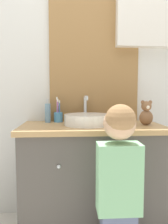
{
  "coord_description": "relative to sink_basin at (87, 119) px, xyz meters",
  "views": [
    {
      "loc": [
        -0.17,
        -1.23,
        1.03
      ],
      "look_at": [
        -0.06,
        0.3,
        0.89
      ],
      "focal_mm": 35.0,
      "sensor_mm": 36.0,
      "label": 1
    }
  ],
  "objects": [
    {
      "name": "child_figure",
      "position": [
        0.14,
        -0.44,
        -0.27
      ],
      "size": [
        0.24,
        0.48,
        0.97
      ],
      "color": "slate",
      "rests_on": "ground_plane"
    },
    {
      "name": "vanity_counter",
      "position": [
        0.03,
        -0.01,
        -0.44
      ],
      "size": [
        1.03,
        0.51,
        0.79
      ],
      "color": "#4C4742",
      "rests_on": "ground_plane"
    },
    {
      "name": "soap_dispenser",
      "position": [
        -0.3,
        0.15,
        0.04
      ],
      "size": [
        0.04,
        0.04,
        0.19
      ],
      "color": "#6B93B2",
      "rests_on": "vanity_counter"
    },
    {
      "name": "toothbrush_holder",
      "position": [
        -0.22,
        0.17,
        0.0
      ],
      "size": [
        0.07,
        0.07,
        0.2
      ],
      "color": "#4C93C6",
      "rests_on": "vanity_counter"
    },
    {
      "name": "teddy_bear",
      "position": [
        0.43,
        -0.04,
        0.04
      ],
      "size": [
        0.1,
        0.08,
        0.18
      ],
      "color": "brown",
      "rests_on": "vanity_counter"
    },
    {
      "name": "wall_back",
      "position": [
        0.07,
        0.27,
        0.46
      ],
      "size": [
        3.2,
        0.18,
        2.5
      ],
      "color": "silver",
      "rests_on": "ground_plane"
    },
    {
      "name": "sink_basin",
      "position": [
        0.0,
        0.0,
        0.0
      ],
      "size": [
        0.33,
        0.39,
        0.21
      ],
      "color": "white",
      "rests_on": "vanity_counter"
    }
  ]
}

